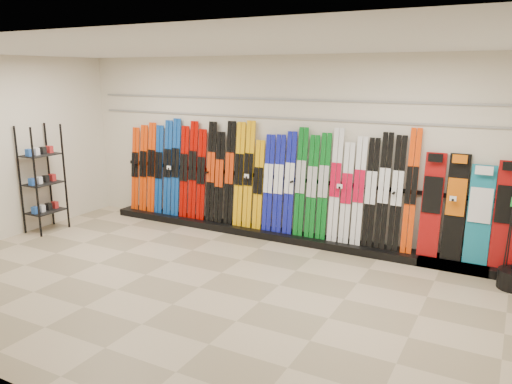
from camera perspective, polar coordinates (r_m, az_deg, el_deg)
The scene contains 9 objects.
floor at distance 6.64m, azimuth -6.54°, elevation -10.78°, with size 8.00×8.00×0.00m, color gray.
back_wall at distance 8.32m, azimuth 3.04°, elevation 5.03°, with size 8.00×8.00×0.00m, color beige.
ceiling at distance 6.07m, azimuth -7.32°, elevation 16.05°, with size 8.00×8.00×0.00m, color silver.
ski_rack_base at distance 8.36m, azimuth 3.67°, elevation -5.08°, with size 8.00×0.40×0.12m, color black.
skis at distance 8.45m, azimuth -0.22°, elevation 1.52°, with size 5.38×0.22×1.83m.
snowboards at distance 7.55m, azimuth 24.12°, elevation -2.15°, with size 1.57×0.23×1.51m.
accessory_rack at distance 9.39m, azimuth -23.18°, elevation 1.40°, with size 0.40×0.60×1.86m, color black.
slatwall_rail_0 at distance 8.24m, azimuth 3.02°, elevation 8.45°, with size 7.60×0.02×0.03m, color gray.
slatwall_rail_1 at distance 8.22m, azimuth 3.05°, elevation 10.54°, with size 7.60×0.02×0.03m, color gray.
Camera 1 is at (3.50, -4.95, 2.71)m, focal length 35.00 mm.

